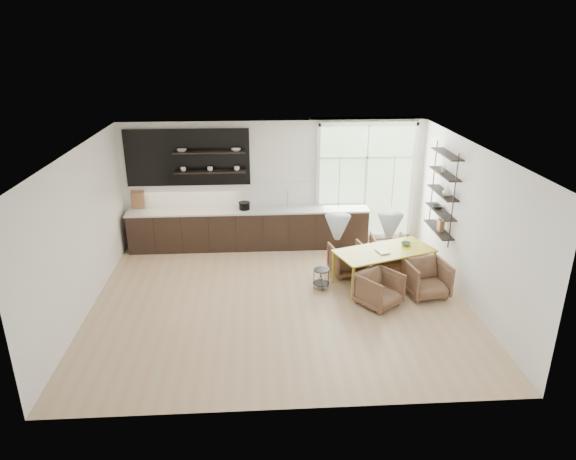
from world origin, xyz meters
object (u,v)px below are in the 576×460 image
at_px(armchair_back_left, 348,259).
at_px(armchair_front_left, 379,289).
at_px(armchair_front_right, 427,278).
at_px(wire_stool, 321,276).
at_px(dining_table, 385,253).
at_px(armchair_back_right, 388,251).

xyz_separation_m(armchair_back_left, armchair_front_left, (0.35, -1.35, 0.00)).
xyz_separation_m(armchair_front_left, armchair_front_right, (0.99, 0.33, 0.02)).
xyz_separation_m(armchair_front_left, wire_stool, (-0.98, 0.72, -0.06)).
height_order(armchair_back_left, armchair_front_right, armchair_front_right).
bearing_deg(wire_stool, armchair_back_left, 44.94).
bearing_deg(dining_table, armchair_back_right, 50.58).
distance_m(dining_table, armchair_back_right, 0.96).
bearing_deg(armchair_front_left, armchair_back_right, 33.57).
xyz_separation_m(armchair_back_right, armchair_front_left, (-0.60, -1.74, -0.01)).
bearing_deg(armchair_front_left, armchair_front_right, -19.09).
distance_m(armchair_back_left, armchair_back_right, 1.02).
relative_size(armchair_back_right, wire_stool, 1.79).
bearing_deg(armchair_back_right, armchair_front_left, 71.87).
bearing_deg(wire_stool, dining_table, 7.60).
xyz_separation_m(armchair_front_right, wire_stool, (-1.98, 0.40, -0.09)).
height_order(dining_table, armchair_back_right, dining_table).
bearing_deg(wire_stool, armchair_front_right, -11.31).
height_order(armchair_back_right, armchair_front_left, armchair_back_right).
bearing_deg(wire_stool, armchair_front_left, -36.36).
bearing_deg(dining_table, wire_stool, 168.11).
height_order(armchair_back_right, wire_stool, armchair_back_right).
distance_m(dining_table, armchair_front_left, 1.00).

